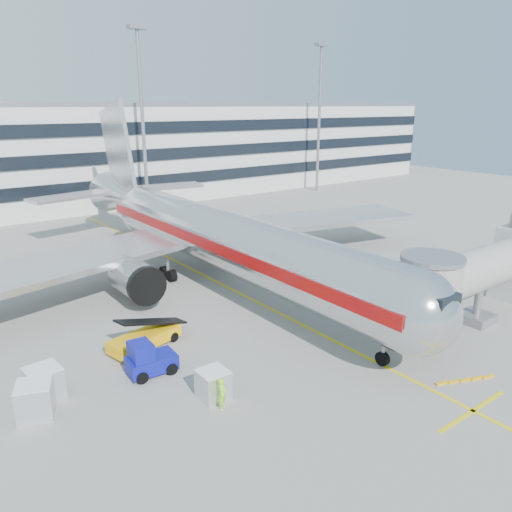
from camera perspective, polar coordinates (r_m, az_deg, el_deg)
ground at (r=37.21m, az=4.58°, el=-7.49°), size 180.00×180.00×0.00m
lead_in_line at (r=44.60m, az=-3.94°, el=-3.24°), size 0.25×70.00×0.01m
stop_bar at (r=29.56m, az=23.54°, el=-15.92°), size 6.00×0.25×0.01m
main_jet at (r=44.73m, az=-5.25°, el=2.47°), size 50.95×48.70×16.06m
jet_bridge at (r=40.50m, az=25.59°, el=-1.24°), size 17.80×4.50×7.00m
terminal at (r=86.53m, az=-22.00°, el=10.72°), size 150.00×24.25×15.60m
light_mast_centre at (r=73.88m, az=-12.92°, el=16.16°), size 2.40×1.20×25.45m
light_mast_east at (r=93.26m, az=7.27°, el=16.51°), size 2.40×1.20×25.45m
belt_loader at (r=33.94m, az=-12.61°, el=-9.08°), size 5.27×2.83×2.46m
baggage_tug at (r=30.67m, az=-12.20°, el=-11.54°), size 2.94×1.99×2.13m
cargo_container_left at (r=28.77m, az=-23.93°, el=-14.78°), size 2.22×2.22×1.84m
cargo_container_right at (r=30.05m, az=-23.05°, el=-13.24°), size 1.89×1.89×1.84m
cargo_container_front at (r=28.02m, az=-4.92°, el=-14.39°), size 1.52×1.52×1.62m
ramp_worker at (r=27.06m, az=-3.91°, el=-15.45°), size 0.75×0.75×1.75m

